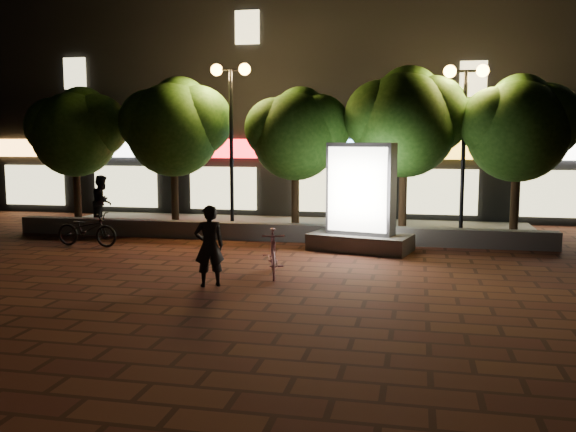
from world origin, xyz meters
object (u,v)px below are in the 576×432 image
(street_lamp_right, at_px, (465,106))
(rider, at_px, (209,246))
(tree_far_left, at_px, (77,129))
(tree_far_right, at_px, (520,125))
(scooter_parked, at_px, (87,229))
(street_lamp_left, at_px, (231,104))
(tree_left, at_px, (176,124))
(tree_mid, at_px, (297,131))
(scooter_pink, at_px, (273,253))
(tree_right, at_px, (407,118))
(pedestrian, at_px, (102,201))
(ad_kiosk, at_px, (361,207))

(street_lamp_right, relative_size, rider, 3.01)
(tree_far_left, relative_size, tree_far_right, 0.97)
(scooter_parked, bearing_deg, tree_far_right, -70.76)
(street_lamp_left, xyz_separation_m, street_lamp_right, (7.00, 0.00, -0.13))
(tree_far_left, distance_m, tree_left, 3.51)
(tree_mid, relative_size, tree_far_right, 0.95)
(tree_far_left, relative_size, tree_left, 0.95)
(street_lamp_left, height_order, scooter_pink, street_lamp_left)
(tree_right, bearing_deg, tree_far_left, -180.00)
(scooter_pink, height_order, pedestrian, pedestrian)
(tree_far_right, relative_size, pedestrian, 2.78)
(tree_mid, distance_m, rider, 7.63)
(tree_far_left, relative_size, rider, 2.80)
(tree_right, height_order, street_lamp_left, street_lamp_left)
(tree_far_left, distance_m, scooter_parked, 5.02)
(tree_mid, distance_m, street_lamp_right, 5.00)
(tree_left, bearing_deg, street_lamp_right, -1.68)
(tree_left, distance_m, tree_mid, 4.00)
(street_lamp_right, relative_size, scooter_pink, 2.94)
(tree_right, bearing_deg, scooter_parked, -157.80)
(tree_left, bearing_deg, street_lamp_left, -7.70)
(rider, bearing_deg, street_lamp_left, -105.91)
(tree_far_left, relative_size, scooter_parked, 2.56)
(tree_left, bearing_deg, scooter_parked, -109.79)
(scooter_parked, height_order, pedestrian, pedestrian)
(tree_right, height_order, scooter_parked, tree_right)
(tree_right, xyz_separation_m, street_lamp_right, (1.64, -0.26, 0.33))
(tree_right, distance_m, pedestrian, 10.08)
(tree_left, distance_m, pedestrian, 3.51)
(street_lamp_left, bearing_deg, street_lamp_right, 0.00)
(street_lamp_left, relative_size, scooter_pink, 3.06)
(tree_far_left, distance_m, rider, 10.44)
(tree_mid, bearing_deg, tree_right, 0.00)
(tree_far_right, relative_size, ad_kiosk, 1.65)
(tree_mid, xyz_separation_m, rider, (-0.39, -7.23, -2.39))
(ad_kiosk, bearing_deg, street_lamp_left, 151.81)
(tree_far_right, xyz_separation_m, street_lamp_left, (-8.55, -0.26, 0.66))
(pedestrian, bearing_deg, rider, -150.60)
(scooter_pink, bearing_deg, scooter_parked, 141.72)
(ad_kiosk, relative_size, rider, 1.74)
(street_lamp_left, height_order, rider, street_lamp_left)
(tree_right, distance_m, rider, 8.57)
(tree_far_right, bearing_deg, tree_far_left, -180.00)
(tree_mid, distance_m, scooter_parked, 6.88)
(rider, relative_size, pedestrian, 0.97)
(tree_far_right, bearing_deg, ad_kiosk, -149.26)
(tree_far_left, distance_m, tree_far_right, 14.00)
(tree_mid, bearing_deg, pedestrian, -175.79)
(scooter_pink, bearing_deg, rider, -146.42)
(scooter_parked, bearing_deg, tree_mid, -53.69)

